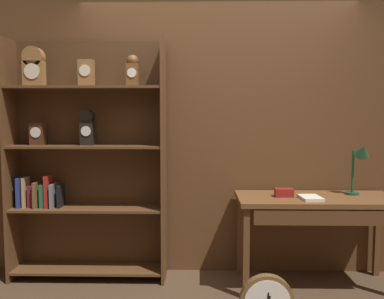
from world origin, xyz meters
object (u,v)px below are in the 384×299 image
(open_repair_manual, at_px, (311,198))
(workbench, at_px, (318,208))
(bookshelf, at_px, (83,157))
(desk_lamp, at_px, (360,158))
(toolbox_small, at_px, (284,193))

(open_repair_manual, bearing_deg, workbench, 38.85)
(bookshelf, distance_m, open_repair_manual, 2.01)
(desk_lamp, bearing_deg, open_repair_manual, -158.97)
(desk_lamp, height_order, open_repair_manual, desk_lamp)
(workbench, relative_size, toolbox_small, 8.89)
(bookshelf, bearing_deg, workbench, -5.46)
(desk_lamp, bearing_deg, toolbox_small, -173.79)
(toolbox_small, bearing_deg, desk_lamp, 6.21)
(workbench, bearing_deg, open_repair_manual, -136.66)
(workbench, bearing_deg, bookshelf, 174.54)
(workbench, bearing_deg, desk_lamp, 14.53)
(workbench, relative_size, open_repair_manual, 6.16)
(bookshelf, distance_m, desk_lamp, 2.44)
(toolbox_small, height_order, open_repair_manual, toolbox_small)
(desk_lamp, relative_size, open_repair_manual, 2.14)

